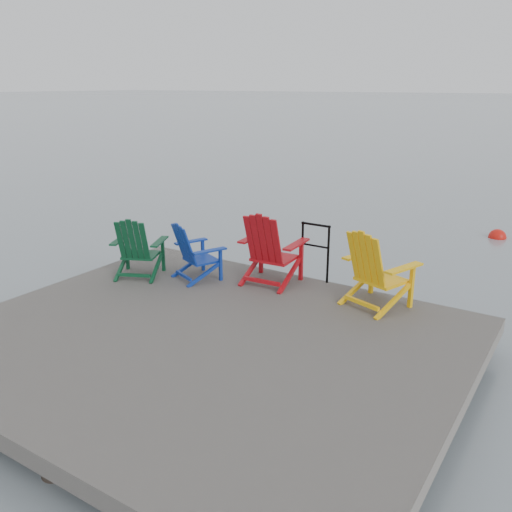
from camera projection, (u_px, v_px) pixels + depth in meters
The scene contains 8 objects.
ground at pixel (205, 371), 6.71m from camera, with size 400.00×400.00×0.00m, color slate.
dock at pixel (204, 346), 6.61m from camera, with size 6.00×5.00×1.40m.
handrail at pixel (315, 246), 8.23m from camera, with size 0.48×0.04×0.90m.
chair_green at pixel (137, 247), 8.39m from camera, with size 0.94×0.90×0.96m.
chair_blue at pixel (194, 251), 8.30m from camera, with size 0.87×0.83×0.90m.
chair_red at pixel (270, 248), 8.08m from camera, with size 0.93×0.86×1.11m.
chair_yellow at pixel (376, 268), 7.24m from camera, with size 1.02×0.98×1.08m.
buoy_a at pixel (497, 238), 12.50m from camera, with size 0.40×0.40×0.40m, color red.
Camera 1 is at (3.76, -4.66, 3.41)m, focal length 38.00 mm.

